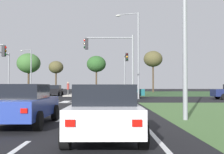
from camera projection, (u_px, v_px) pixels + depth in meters
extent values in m
plane|color=black|center=(58.00, 99.00, 31.34)|extent=(200.00, 200.00, 0.00)
cube|color=#2D4C28|center=(212.00, 93.00, 56.07)|extent=(35.00, 35.00, 0.01)
cube|color=#ADA89E|center=(81.00, 93.00, 56.33)|extent=(1.20, 36.00, 0.14)
cube|color=silver|center=(16.00, 150.00, 6.47)|extent=(0.14, 2.00, 0.01)
cube|color=silver|center=(61.00, 119.00, 12.47)|extent=(0.14, 2.00, 0.01)
cube|color=silver|center=(77.00, 108.00, 18.46)|extent=(0.14, 2.00, 0.01)
cube|color=silver|center=(85.00, 103.00, 24.46)|extent=(0.14, 2.00, 0.01)
cube|color=silver|center=(89.00, 99.00, 30.46)|extent=(0.14, 2.00, 0.01)
cube|color=silver|center=(137.00, 117.00, 13.42)|extent=(0.14, 24.00, 0.01)
cube|color=silver|center=(88.00, 103.00, 24.38)|extent=(6.40, 0.50, 0.01)
cube|color=silver|center=(2.00, 102.00, 26.11)|extent=(0.70, 2.80, 0.01)
cube|color=silver|center=(15.00, 102.00, 26.12)|extent=(0.70, 2.80, 0.01)
cube|color=silver|center=(27.00, 102.00, 26.13)|extent=(0.70, 2.80, 0.01)
cube|color=silver|center=(40.00, 102.00, 26.14)|extent=(0.70, 2.80, 0.01)
cube|color=silver|center=(53.00, 102.00, 26.15)|extent=(0.70, 2.80, 0.01)
cube|color=silver|center=(66.00, 102.00, 26.16)|extent=(0.70, 2.80, 0.01)
cube|color=navy|center=(23.00, 107.00, 10.58)|extent=(1.80, 4.42, 0.65)
cube|color=black|center=(22.00, 91.00, 10.45)|extent=(1.58, 2.03, 0.52)
cube|color=red|center=(24.00, 111.00, 8.36)|extent=(0.20, 0.04, 0.14)
cylinder|color=black|center=(12.00, 113.00, 11.97)|extent=(0.22, 0.64, 0.64)
cylinder|color=black|center=(55.00, 113.00, 11.99)|extent=(0.22, 0.64, 0.64)
cylinder|color=black|center=(38.00, 121.00, 9.16)|extent=(0.22, 0.64, 0.64)
cube|color=silver|center=(105.00, 115.00, 7.91)|extent=(1.74, 4.32, 0.62)
cube|color=black|center=(105.00, 94.00, 7.78)|extent=(1.53, 1.99, 0.52)
cube|color=red|center=(70.00, 123.00, 5.73)|extent=(0.20, 0.04, 0.14)
cube|color=red|center=(137.00, 123.00, 5.74)|extent=(0.20, 0.04, 0.14)
cylinder|color=black|center=(79.00, 121.00, 9.28)|extent=(0.22, 0.64, 0.64)
cylinder|color=black|center=(133.00, 120.00, 9.29)|extent=(0.22, 0.64, 0.64)
cylinder|color=black|center=(65.00, 135.00, 6.51)|extent=(0.22, 0.64, 0.64)
cylinder|color=black|center=(143.00, 135.00, 6.53)|extent=(0.22, 0.64, 0.64)
cube|color=#19565B|center=(124.00, 92.00, 33.39)|extent=(4.55, 1.87, 0.74)
cube|color=black|center=(123.00, 87.00, 33.41)|extent=(2.09, 1.65, 0.52)
cube|color=red|center=(104.00, 91.00, 34.08)|extent=(0.04, 0.20, 0.14)
cube|color=red|center=(104.00, 92.00, 32.66)|extent=(0.04, 0.20, 0.14)
cylinder|color=black|center=(136.00, 95.00, 34.33)|extent=(0.64, 0.22, 0.64)
cylinder|color=black|center=(138.00, 96.00, 32.46)|extent=(0.64, 0.22, 0.64)
cylinder|color=black|center=(111.00, 95.00, 34.30)|extent=(0.64, 0.22, 0.64)
cylinder|color=black|center=(112.00, 96.00, 32.43)|extent=(0.64, 0.22, 0.64)
cube|color=#B7B7BC|center=(110.00, 96.00, 20.78)|extent=(1.73, 4.49, 0.68)
cube|color=black|center=(110.00, 88.00, 20.65)|extent=(1.52, 2.07, 0.52)
cube|color=red|center=(100.00, 97.00, 18.52)|extent=(0.20, 0.04, 0.14)
cube|color=red|center=(120.00, 97.00, 18.53)|extent=(0.20, 0.04, 0.14)
cylinder|color=black|center=(99.00, 100.00, 22.20)|extent=(0.22, 0.64, 0.64)
cylinder|color=black|center=(121.00, 100.00, 22.22)|extent=(0.22, 0.64, 0.64)
cylinder|color=black|center=(97.00, 102.00, 19.33)|extent=(0.22, 0.64, 0.64)
cylinder|color=black|center=(123.00, 102.00, 19.35)|extent=(0.22, 0.64, 0.64)
cylinder|color=black|center=(224.00, 97.00, 29.59)|extent=(0.64, 0.22, 0.64)
cylinder|color=black|center=(217.00, 96.00, 31.41)|extent=(0.64, 0.22, 0.64)
cube|color=black|center=(55.00, 91.00, 41.87)|extent=(1.78, 4.29, 0.70)
cube|color=black|center=(55.00, 87.00, 42.04)|extent=(1.56, 1.97, 0.52)
cube|color=red|center=(62.00, 90.00, 44.05)|extent=(0.20, 0.04, 0.14)
cube|color=red|center=(53.00, 90.00, 44.03)|extent=(0.20, 0.04, 0.14)
cylinder|color=black|center=(59.00, 94.00, 40.50)|extent=(0.22, 0.64, 0.64)
cylinder|color=black|center=(46.00, 94.00, 40.48)|extent=(0.22, 0.64, 0.64)
cylinder|color=black|center=(62.00, 93.00, 43.24)|extent=(0.22, 0.64, 0.64)
cylinder|color=black|center=(50.00, 93.00, 43.23)|extent=(0.22, 0.64, 0.64)
cube|color=black|center=(4.00, 51.00, 24.85)|extent=(0.26, 0.32, 0.95)
sphere|color=red|center=(6.00, 47.00, 24.86)|extent=(0.20, 0.20, 0.20)
sphere|color=#3A2405|center=(6.00, 51.00, 24.85)|extent=(0.20, 0.20, 0.20)
sphere|color=black|center=(6.00, 54.00, 24.84)|extent=(0.20, 0.20, 0.20)
cylinder|color=gray|center=(9.00, 75.00, 37.96)|extent=(0.18, 0.18, 5.74)
cylinder|color=gray|center=(2.00, 53.00, 35.57)|extent=(0.12, 4.93, 0.12)
cylinder|color=gray|center=(133.00, 69.00, 24.91)|extent=(0.18, 0.18, 5.82)
cylinder|color=gray|center=(110.00, 38.00, 24.97)|extent=(3.97, 0.12, 0.12)
cube|color=black|center=(87.00, 44.00, 24.93)|extent=(0.26, 0.32, 0.95)
sphere|color=red|center=(85.00, 40.00, 24.94)|extent=(0.20, 0.20, 0.20)
sphere|color=#3A2405|center=(85.00, 44.00, 24.93)|extent=(0.20, 0.20, 0.20)
sphere|color=black|center=(85.00, 47.00, 24.92)|extent=(0.20, 0.20, 0.20)
cylinder|color=gray|center=(125.00, 76.00, 38.10)|extent=(0.18, 0.18, 5.51)
cylinder|color=gray|center=(126.00, 55.00, 35.72)|extent=(0.12, 4.91, 0.12)
cube|color=black|center=(127.00, 57.00, 33.25)|extent=(0.32, 0.26, 0.95)
sphere|color=#360503|center=(127.00, 54.00, 33.10)|extent=(0.20, 0.20, 0.20)
sphere|color=orange|center=(127.00, 57.00, 33.09)|extent=(0.20, 0.20, 0.20)
sphere|color=black|center=(127.00, 59.00, 33.08)|extent=(0.20, 0.20, 0.20)
cylinder|color=gray|center=(138.00, 55.00, 31.75)|extent=(0.20, 0.20, 9.51)
cylinder|color=gray|center=(128.00, 14.00, 32.22)|extent=(2.24, 0.79, 0.10)
ellipsoid|color=#B2B2A8|center=(118.00, 16.00, 32.55)|extent=(0.56, 0.28, 0.20)
cylinder|color=gray|center=(31.00, 71.00, 53.10)|extent=(0.20, 0.20, 8.14)
cylinder|color=gray|center=(26.00, 50.00, 53.65)|extent=(2.06, 0.99, 0.10)
ellipsoid|color=#B2B2A8|center=(22.00, 51.00, 54.09)|extent=(0.56, 0.28, 0.20)
cylinder|color=#4C4C4C|center=(68.00, 92.00, 39.86)|extent=(0.16, 0.16, 0.78)
cylinder|color=maroon|center=(68.00, 87.00, 39.89)|extent=(0.34, 0.34, 0.81)
sphere|color=tan|center=(68.00, 83.00, 39.90)|extent=(0.23, 0.23, 0.23)
cylinder|color=#423323|center=(29.00, 81.00, 65.31)|extent=(0.44, 0.44, 5.08)
ellipsoid|color=#38602D|center=(29.00, 63.00, 65.43)|extent=(5.25, 5.25, 4.46)
cylinder|color=#423323|center=(56.00, 82.00, 67.73)|extent=(0.38, 0.38, 4.84)
ellipsoid|color=#4C4728|center=(56.00, 67.00, 67.83)|extent=(3.41, 3.41, 2.90)
cylinder|color=#423323|center=(96.00, 81.00, 64.98)|extent=(0.37, 0.37, 5.15)
ellipsoid|color=#285123|center=(96.00, 64.00, 65.09)|extent=(4.29, 4.29, 3.65)
cylinder|color=#423323|center=(153.00, 78.00, 64.05)|extent=(0.36, 0.36, 6.24)
ellipsoid|color=#4C4728|center=(153.00, 59.00, 64.18)|extent=(4.15, 4.15, 3.53)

